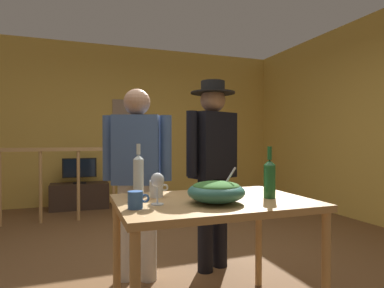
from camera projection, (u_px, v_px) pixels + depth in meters
name	position (u px, v px, depth m)	size (l,w,h in m)	color
ground_plane	(177.00, 272.00, 2.70)	(8.59, 8.59, 0.00)	brown
back_wall	(123.00, 124.00, 5.79)	(5.85, 0.10, 2.78)	gold
side_wall_right	(352.00, 120.00, 4.60)	(0.10, 4.95, 2.78)	gold
framed_picture	(128.00, 112.00, 5.76)	(0.56, 0.03, 0.44)	#8D745B
stair_railing	(76.00, 174.00, 4.44)	(2.95, 0.10, 1.06)	#B2844C
tv_console	(80.00, 196.00, 5.22)	(0.90, 0.40, 0.41)	#38281E
flat_screen_tv	(80.00, 168.00, 5.19)	(0.52, 0.12, 0.41)	black
serving_table	(213.00, 213.00, 1.95)	(1.15, 0.79, 0.75)	#B2844C
salad_bowl	(216.00, 191.00, 1.84)	(0.33, 0.33, 0.20)	#337060
wine_glass	(157.00, 182.00, 1.78)	(0.08, 0.08, 0.18)	silver
wine_bottle_clear	(138.00, 174.00, 2.06)	(0.07, 0.07, 0.33)	silver
wine_bottle_green	(270.00, 178.00, 1.98)	(0.07, 0.07, 0.32)	#1E5628
mug_blue	(136.00, 200.00, 1.68)	(0.11, 0.08, 0.09)	#3866B2
mug_white	(157.00, 189.00, 2.01)	(0.12, 0.08, 0.10)	white
person_standing_left	(137.00, 169.00, 2.55)	(0.52, 0.34, 1.52)	beige
person_standing_right	(213.00, 158.00, 2.77)	(0.54, 0.38, 1.62)	black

